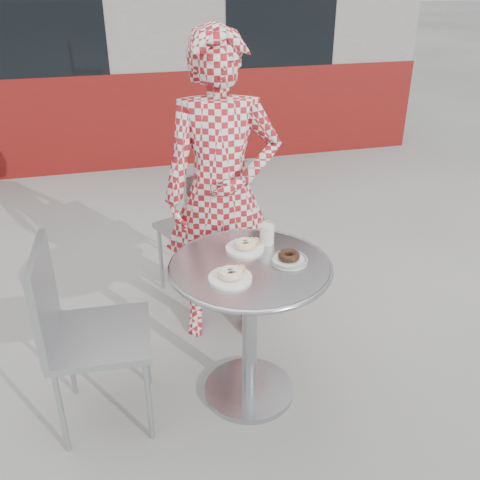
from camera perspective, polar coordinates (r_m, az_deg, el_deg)
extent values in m
plane|color=#A3A19B|center=(2.92, 0.18, -15.33)|extent=(60.00, 60.00, 0.00)
cube|color=gray|center=(7.71, -11.65, 23.22)|extent=(6.00, 4.00, 3.00)
cube|color=maroon|center=(5.97, -9.26, 12.60)|extent=(6.02, 0.20, 1.00)
cylinder|color=silver|center=(2.88, 0.97, -15.64)|extent=(0.46, 0.46, 0.03)
cylinder|color=silver|center=(2.64, 1.03, -9.82)|extent=(0.07, 0.07, 0.73)
cylinder|color=silver|center=(2.44, 1.11, -2.84)|extent=(0.73, 0.73, 0.02)
torus|color=silver|center=(2.44, 1.11, -2.84)|extent=(0.76, 0.76, 0.03)
cube|color=#A2A5A9|center=(3.43, -4.34, 1.30)|extent=(0.58, 0.58, 0.03)
cube|color=#A2A5A9|center=(3.17, -2.37, 3.84)|extent=(0.42, 0.20, 0.44)
cube|color=#A2A5A9|center=(2.54, -14.61, -9.92)|extent=(0.47, 0.47, 0.03)
cube|color=#A2A5A9|center=(2.44, -20.20, -5.76)|extent=(0.06, 0.44, 0.44)
imported|color=maroon|center=(2.91, -1.97, 4.87)|extent=(0.69, 0.52, 1.74)
cylinder|color=white|center=(2.56, 0.53, -0.88)|extent=(0.18, 0.18, 0.01)
torus|color=tan|center=(2.55, 0.53, -0.41)|extent=(0.11, 0.11, 0.03)
sphere|color=#B77A3F|center=(2.57, 1.69, -0.09)|extent=(0.04, 0.04, 0.04)
cylinder|color=white|center=(2.32, -1.05, -4.07)|extent=(0.19, 0.19, 0.01)
torus|color=tan|center=(2.31, -1.06, -3.55)|extent=(0.11, 0.11, 0.04)
sphere|color=#B77A3F|center=(2.34, 0.13, -3.04)|extent=(0.04, 0.04, 0.04)
cylinder|color=white|center=(2.47, 5.20, -2.15)|extent=(0.17, 0.17, 0.01)
torus|color=black|center=(2.45, 5.23, -1.68)|extent=(0.10, 0.10, 0.03)
torus|color=black|center=(2.46, 5.21, -2.07)|extent=(0.18, 0.18, 0.02)
cylinder|color=white|center=(2.59, 2.89, 0.58)|extent=(0.07, 0.07, 0.10)
cylinder|color=white|center=(2.59, 2.90, 0.77)|extent=(0.07, 0.07, 0.12)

